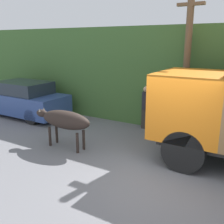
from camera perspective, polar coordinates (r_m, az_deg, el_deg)
ground_plane at (r=7.07m, az=10.36°, el=-13.62°), size 60.00×60.00×0.00m
hillside_embankment at (r=12.77m, az=21.54°, el=7.82°), size 32.00×6.03×3.95m
building_backdrop at (r=13.79m, az=-4.91°, el=6.77°), size 5.13×2.70×2.73m
brown_cow at (r=8.54m, az=-10.28°, el=-1.74°), size 2.18×0.59×1.24m
parked_suv at (r=12.80m, az=-18.83°, el=2.63°), size 4.40×1.77×1.61m
pedestrian_on_hill at (r=10.34m, az=7.33°, el=1.45°), size 0.33×0.33×1.70m
utility_pole at (r=9.47m, az=15.97°, el=10.45°), size 0.90×0.23×5.16m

